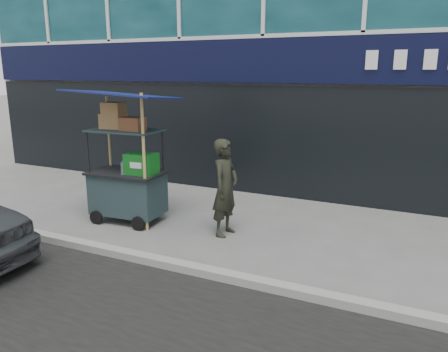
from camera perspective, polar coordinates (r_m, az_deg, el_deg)
The scene contains 4 objects.
ground at distance 6.58m, azimuth -7.58°, elevation -10.82°, with size 80.00×80.00×0.00m, color #5E5D59.
curb at distance 6.41m, azimuth -8.58°, elevation -10.98°, with size 80.00×0.18×0.12m, color gray.
vendor_cart at distance 8.08m, azimuth -12.47°, elevation -0.05°, with size 1.86×1.36×2.41m.
vendor_man at distance 7.24m, azimuth 0.17°, elevation -1.54°, with size 0.60×0.39×1.63m, color black.
Camera 1 is at (3.31, -5.00, 2.72)m, focal length 35.00 mm.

